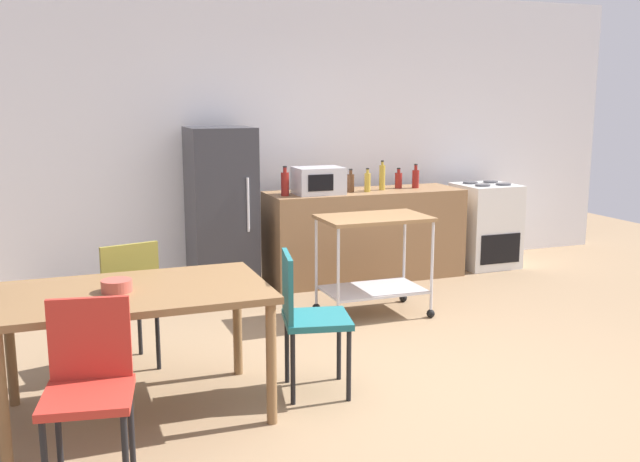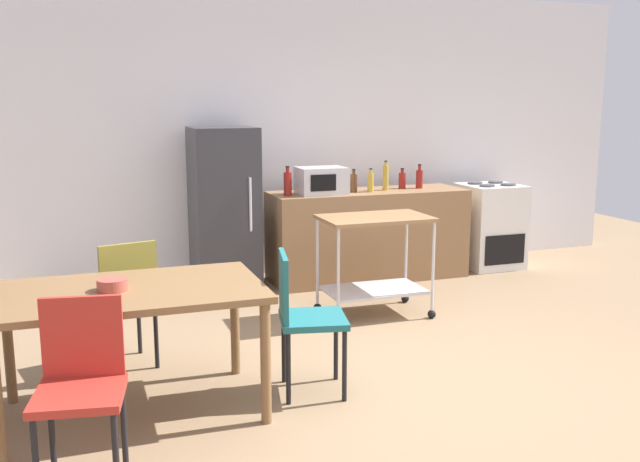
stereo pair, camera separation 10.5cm
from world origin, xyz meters
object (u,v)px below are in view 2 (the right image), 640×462
object	(u,v)px
microwave	(321,181)
bottle_hot_sauce	(419,178)
bottle_sesame_oil	(354,183)
chair_red	(81,380)
fruit_bowl	(112,285)
chair_olive	(124,295)
stove_oven	(490,226)
bottle_olive_oil	(371,182)
bottle_vinegar	(386,177)
dining_table	(130,302)
refrigerator	(224,209)
chair_teal	(303,312)
bottle_soy_sauce	(288,183)
kitchen_cart	(375,249)
bottle_soda	(402,180)

from	to	relation	value
microwave	bottle_hot_sauce	world-z (taller)	microwave
bottle_hot_sauce	bottle_sesame_oil	bearing A→B (deg)	-174.24
bottle_sesame_oil	bottle_hot_sauce	distance (m)	0.77
chair_red	fruit_bowl	xyz separation A→B (m)	(0.20, 0.70, 0.27)
chair_olive	stove_oven	bearing A→B (deg)	-170.30
bottle_olive_oil	chair_olive	bearing A→B (deg)	-146.73
stove_oven	bottle_vinegar	bearing A→B (deg)	-178.71
dining_table	refrigerator	world-z (taller)	refrigerator
chair_teal	bottle_soy_sauce	xyz separation A→B (m)	(0.65, 2.42, 0.50)
kitchen_cart	bottle_vinegar	world-z (taller)	bottle_vinegar
bottle_sesame_oil	dining_table	bearing A→B (deg)	-134.52
stove_oven	kitchen_cart	bearing A→B (deg)	-147.65
stove_oven	bottle_olive_oil	bearing A→B (deg)	-175.90
chair_teal	bottle_soy_sauce	distance (m)	2.56
kitchen_cart	dining_table	bearing A→B (deg)	-148.70
bottle_soy_sauce	bottle_olive_oil	xyz separation A→B (m)	(0.86, -0.01, -0.02)
refrigerator	kitchen_cart	world-z (taller)	refrigerator
refrigerator	bottle_hot_sauce	bearing A→B (deg)	-2.40
stove_oven	microwave	distance (m)	2.06
chair_teal	microwave	xyz separation A→B (m)	(0.99, 2.43, 0.51)
chair_red	bottle_soda	size ratio (longest dim) A/B	4.23
refrigerator	microwave	bearing A→B (deg)	-10.58
chair_red	bottle_sesame_oil	xyz separation A→B (m)	(2.64, 3.10, 0.48)
dining_table	chair_red	size ratio (longest dim) A/B	1.69
microwave	bottle_hot_sauce	size ratio (longest dim) A/B	1.85
bottle_soy_sauce	bottle_sesame_oil	world-z (taller)	bottle_soy_sauce
refrigerator	bottle_vinegar	bearing A→B (deg)	-3.84
dining_table	chair_olive	size ratio (longest dim) A/B	1.69
chair_red	refrigerator	size ratio (longest dim) A/B	0.57
dining_table	microwave	world-z (taller)	microwave
kitchen_cart	fruit_bowl	distance (m)	2.53
chair_teal	chair_red	world-z (taller)	same
chair_olive	bottle_sesame_oil	world-z (taller)	bottle_sesame_oil
dining_table	microwave	xyz separation A→B (m)	(2.01, 2.38, 0.36)
microwave	chair_teal	bearing A→B (deg)	-112.11
refrigerator	bottle_hot_sauce	world-z (taller)	refrigerator
chair_red	microwave	size ratio (longest dim) A/B	1.93
refrigerator	bottle_soda	bearing A→B (deg)	-1.40
chair_teal	bottle_hot_sauce	distance (m)	3.31
bottle_vinegar	kitchen_cart	bearing A→B (deg)	-118.35
chair_red	bottle_sesame_oil	world-z (taller)	bottle_sesame_oil
dining_table	microwave	bearing A→B (deg)	49.87
refrigerator	bottle_soy_sauce	distance (m)	0.65
chair_teal	kitchen_cart	world-z (taller)	chair_teal
bottle_olive_oil	bottle_soy_sauce	bearing A→B (deg)	179.60
dining_table	refrigerator	bearing A→B (deg)	66.98
microwave	fruit_bowl	distance (m)	3.19
bottle_soy_sauce	bottle_soda	xyz separation A→B (m)	(1.27, 0.13, -0.03)
bottle_hot_sauce	fruit_bowl	bearing A→B (deg)	-142.26
microwave	bottle_sesame_oil	bearing A→B (deg)	1.71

